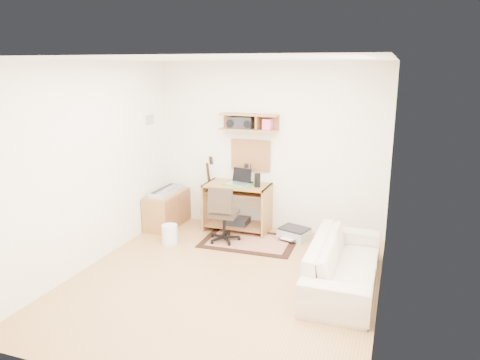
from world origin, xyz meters
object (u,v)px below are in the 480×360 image
(cabinet, at_px, (167,209))
(sofa, at_px, (344,255))
(printer, at_px, (294,233))
(desk, at_px, (237,207))
(task_chair, at_px, (224,213))

(cabinet, height_order, sofa, sofa)
(cabinet, xyz_separation_m, sofa, (2.96, -1.16, 0.10))
(cabinet, height_order, printer, cabinet)
(cabinet, distance_m, printer, 2.09)
(cabinet, bearing_deg, printer, 3.08)
(desk, height_order, sofa, desk)
(desk, distance_m, cabinet, 1.17)
(cabinet, distance_m, sofa, 3.18)
(task_chair, distance_m, sofa, 2.00)
(desk, xyz_separation_m, printer, (0.93, -0.06, -0.29))
(task_chair, distance_m, printer, 1.11)
(task_chair, relative_size, sofa, 0.45)
(cabinet, relative_size, printer, 2.12)
(printer, xyz_separation_m, sofa, (0.88, -1.27, 0.29))
(desk, xyz_separation_m, task_chair, (-0.02, -0.52, 0.06))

